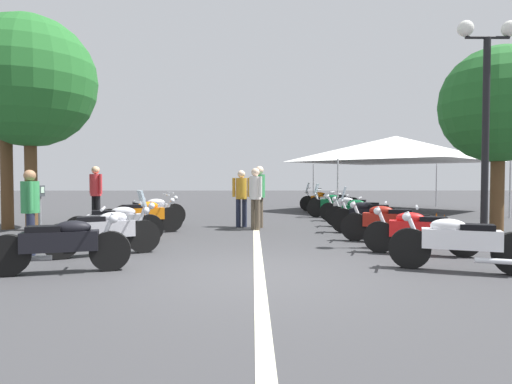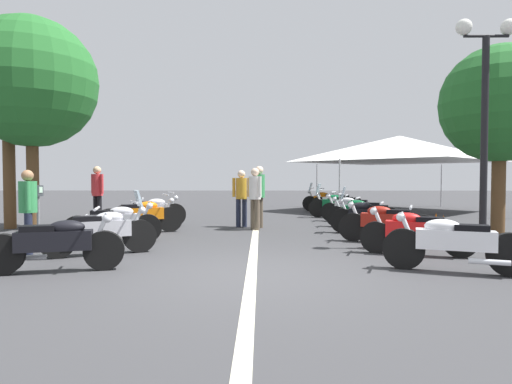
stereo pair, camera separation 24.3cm
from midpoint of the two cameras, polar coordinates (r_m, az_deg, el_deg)
ground_plane at (r=6.56m, az=-0.65°, el=-10.85°), size 80.00×80.00×0.00m
lane_centre_stripe at (r=10.35m, az=-0.58°, el=-6.09°), size 14.60×0.16×0.01m
motorcycle_left_row_0 at (r=7.23m, az=-25.19°, el=-6.21°), size 0.80×2.01×0.99m
motorcycle_left_row_1 at (r=8.51m, az=-20.07°, el=-4.82°), size 1.09×1.92×1.21m
motorcycle_left_row_2 at (r=9.98m, az=-18.74°, el=-3.90°), size 0.82×2.07×0.99m
motorcycle_left_row_3 at (r=11.51m, az=-15.47°, el=-3.02°), size 1.10×2.04×1.01m
motorcycle_left_row_4 at (r=12.81m, az=-14.32°, el=-2.50°), size 1.11×1.93×1.02m
motorcycle_right_row_0 at (r=7.31m, az=24.44°, el=-6.04°), size 0.97×2.04×1.00m
motorcycle_right_row_1 at (r=8.62m, az=20.03°, el=-4.87°), size 0.95×2.00×0.98m
motorcycle_right_row_2 at (r=10.01m, az=16.48°, el=-3.82°), size 0.98×2.06×1.00m
motorcycle_right_row_3 at (r=11.47m, az=14.09°, el=-3.02°), size 0.87×1.96×1.21m
motorcycle_right_row_4 at (r=12.82m, az=13.29°, el=-2.58°), size 0.94×2.07×0.98m
motorcycle_right_row_5 at (r=14.33m, az=11.92°, el=-2.09°), size 1.02×1.96×0.98m
motorcycle_right_row_6 at (r=15.63m, az=10.18°, el=-1.64°), size 0.98×2.13×1.22m
motorcycle_right_row_7 at (r=17.23m, az=9.88°, el=-1.34°), size 1.03×1.99×1.01m
motorcycle_right_row_8 at (r=18.48m, az=8.47°, el=-1.09°), size 0.83×2.00×1.22m
street_lamp_twin_globe at (r=10.11m, az=27.56°, el=11.63°), size 0.32×1.22×4.63m
parking_meter at (r=9.68m, az=-27.35°, el=-1.55°), size 0.20×0.15×1.29m
traffic_cone_0 at (r=10.57m, az=23.04°, el=-4.50°), size 0.36×0.36×0.61m
traffic_cone_1 at (r=11.15m, az=22.17°, el=-4.16°), size 0.36×0.36×0.61m
bystander_0 at (r=12.57m, az=-2.50°, el=-0.25°), size 0.32×0.53×1.65m
bystander_1 at (r=12.26m, az=-0.11°, el=0.06°), size 0.48×0.32×1.77m
bystander_2 at (r=11.85m, az=-0.66°, el=-0.21°), size 0.44×0.36×1.71m
bystander_3 at (r=9.12m, az=-28.38°, el=-1.58°), size 0.48×0.32×1.59m
bystander_4 at (r=13.96m, az=-20.90°, el=0.21°), size 0.32×0.46×1.79m
roadside_tree_0 at (r=12.31m, az=28.96°, el=10.00°), size 2.84×2.84×4.67m
roadside_tree_1 at (r=13.58m, az=-28.27°, el=12.70°), size 3.54×3.54×5.82m
roadside_tree_2 at (r=14.19m, az=-30.72°, el=12.71°), size 3.05×3.05×5.72m
event_tent at (r=19.27m, az=17.67°, el=5.44°), size 6.82×6.82×3.20m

